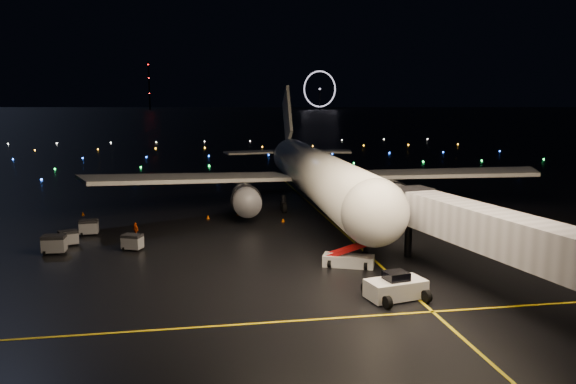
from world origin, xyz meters
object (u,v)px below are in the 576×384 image
belt_loader (349,249)px  baggage_cart_1 (132,242)px  crew_c (136,230)px  baggage_cart_2 (68,238)px  airliner (313,146)px  baggage_cart_0 (89,227)px  baggage_cart_3 (54,244)px  pushback_tug (396,285)px

belt_loader → baggage_cart_1: belt_loader is taller
crew_c → baggage_cart_2: (-6.37, -2.14, -0.08)m
airliner → baggage_cart_2: 32.76m
baggage_cart_0 → airliner: bearing=17.3°
airliner → baggage_cart_0: size_ratio=30.63×
belt_loader → baggage_cart_3: belt_loader is taller
airliner → crew_c: bearing=-148.7°
pushback_tug → baggage_cart_2: (-27.09, 20.07, -0.27)m
belt_loader → crew_c: belt_loader is taller
pushback_tug → airliner: bearing=76.0°
airliner → pushback_tug: size_ratio=13.72×
belt_loader → crew_c: bearing=167.1°
pushback_tug → baggage_cart_0: size_ratio=2.23×
crew_c → baggage_cart_1: size_ratio=0.91×
pushback_tug → baggage_cart_3: pushback_tug is taller
airliner → belt_loader: size_ratio=9.09×
airliner → baggage_cart_1: 28.97m
airliner → crew_c: size_ratio=35.30×
baggage_cart_1 → baggage_cart_2: size_ratio=1.03×
baggage_cart_3 → crew_c: bearing=37.5°
crew_c → baggage_cart_2: bearing=-105.3°
pushback_tug → baggage_cart_3: size_ratio=2.06×
belt_loader → crew_c: (-19.51, 13.74, -0.74)m
airliner → baggage_cart_3: bearing=-147.2°
baggage_cart_0 → pushback_tug: bearing=-47.0°
baggage_cart_0 → baggage_cart_2: (-1.24, -4.32, -0.06)m
baggage_cart_3 → baggage_cart_1: bearing=2.1°
baggage_cart_2 → pushback_tug: bearing=-60.0°
pushback_tug → baggage_cart_2: pushback_tug is taller
baggage_cart_1 → crew_c: bearing=115.0°
airliner → belt_loader: bearing=-93.8°
belt_loader → baggage_cart_2: (-25.88, 11.60, -0.82)m
belt_loader → pushback_tug: bearing=-59.6°
baggage_cart_1 → baggage_cart_3: (-7.22, -0.06, 0.11)m
belt_loader → baggage_cart_1: size_ratio=3.55×
airliner → belt_loader: airliner is taller
baggage_cart_2 → airliner: bearing=4.1°
crew_c → baggage_cart_1: 5.03m
baggage_cart_0 → baggage_cart_3: 7.51m
baggage_cart_2 → crew_c: bearing=-4.8°
airliner → pushback_tug: airliner is taller
crew_c → baggage_cart_3: baggage_cart_3 is taller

